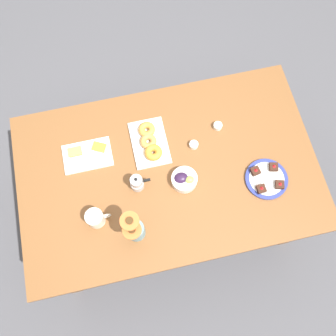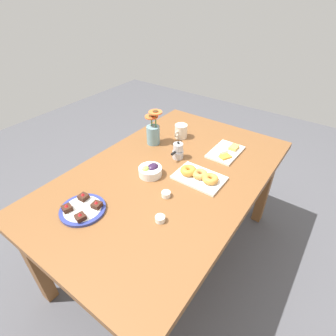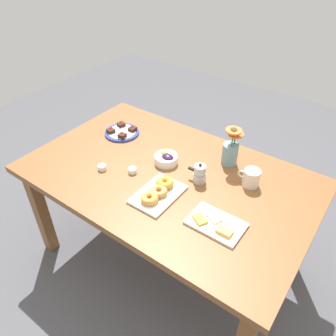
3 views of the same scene
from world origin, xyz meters
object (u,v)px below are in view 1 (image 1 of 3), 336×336
dining_table (168,175)px  jam_cup_berry (194,145)px  dessert_plate (267,179)px  croissant_platter (150,142)px  jam_cup_honey (218,126)px  coffee_mug (96,218)px  flower_vase (135,230)px  moka_pot (137,183)px  grape_bowl (184,179)px  cheese_platter (87,155)px

dining_table → jam_cup_berry: 0.22m
jam_cup_berry → dessert_plate: (0.33, -0.27, -0.00)m
dining_table → jam_cup_berry: (0.17, 0.11, 0.10)m
jam_cup_berry → croissant_platter: bearing=164.4°
jam_cup_honey → dessert_plate: dessert_plate is taller
coffee_mug → flower_vase: bearing=-30.6°
dining_table → flower_vase: size_ratio=6.63×
flower_vase → moka_pot: bearing=77.3°
grape_bowl → jam_cup_honey: bearing=45.9°
dining_table → flower_vase: bearing=-128.4°
coffee_mug → jam_cup_honey: 0.82m
cheese_platter → dining_table: bearing=-23.9°
coffee_mug → moka_pot: bearing=29.6°
dining_table → moka_pot: bearing=-164.8°
flower_vase → jam_cup_berry: bearing=45.0°
grape_bowl → flower_vase: flower_vase is taller
jam_cup_honey → jam_cup_berry: (-0.16, -0.08, 0.00)m
croissant_platter → flower_vase: size_ratio=1.16×
croissant_platter → dessert_plate: size_ratio=1.24×
croissant_platter → moka_pot: size_ratio=2.35×
cheese_platter → jam_cup_berry: (0.57, -0.07, 0.01)m
croissant_platter → jam_cup_berry: croissant_platter is taller
jam_cup_berry → dessert_plate: dessert_plate is taller
croissant_platter → jam_cup_honey: bearing=2.3°
cheese_platter → croissant_platter: bearing=-1.1°
moka_pot → flower_vase: bearing=-102.7°
cheese_platter → flower_vase: flower_vase is taller
dining_table → cheese_platter: size_ratio=6.15×
croissant_platter → dining_table: bearing=-70.0°
jam_cup_honey → flower_vase: flower_vase is taller
grape_bowl → moka_pot: 0.25m
croissant_platter → jam_cup_berry: size_ratio=5.83×
cheese_platter → croissant_platter: 0.34m
grape_bowl → jam_cup_berry: (0.10, 0.18, -0.01)m
moka_pot → jam_cup_honey: bearing=25.3°
grape_bowl → dessert_plate: bearing=-11.5°
jam_cup_berry → dessert_plate: bearing=-39.7°
coffee_mug → dining_table: bearing=23.9°
dessert_plate → flower_vase: flower_vase is taller
coffee_mug → dessert_plate: coffee_mug is taller
coffee_mug → jam_cup_berry: (0.58, 0.29, -0.03)m
dining_table → grape_bowl: bearing=-48.2°
dining_table → jam_cup_berry: size_ratio=33.33×
jam_cup_berry → dessert_plate: size_ratio=0.21×
dining_table → cheese_platter: cheese_platter is taller
dining_table → jam_cup_honey: 0.39m
coffee_mug → flower_vase: size_ratio=0.51×
croissant_platter → jam_cup_honey: size_ratio=5.83×
cheese_platter → croissant_platter: size_ratio=0.93×
coffee_mug → jam_cup_berry: bearing=26.6°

